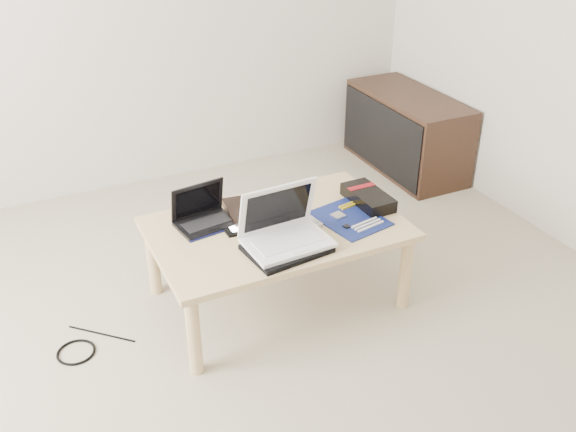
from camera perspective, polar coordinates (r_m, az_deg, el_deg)
name	(u,v)px	position (r m, az deg, el deg)	size (l,w,h in m)	color
ground	(236,394)	(2.60, -4.62, -15.52)	(4.00, 4.00, 0.00)	#B5AB92
coffee_table	(277,235)	(2.86, -0.99, -1.70)	(1.10, 0.70, 0.40)	#D4B580
media_cabinet	(406,132)	(4.28, 10.41, 7.36)	(0.41, 0.90, 0.50)	#342015
book	(260,208)	(2.94, -2.52, 0.70)	(0.32, 0.28, 0.03)	black
netbook	(203,216)	(2.85, -7.53, -0.01)	(0.27, 0.22, 0.18)	black
tablet	(247,221)	(2.86, -3.65, -0.48)	(0.24, 0.18, 0.01)	black
remote	(304,217)	(2.88, 1.46, -0.06)	(0.08, 0.22, 0.02)	#B2B3B7
neoprene_sleeve	(287,249)	(2.65, -0.12, -2.91)	(0.33, 0.24, 0.02)	black
white_laptop	(284,230)	(2.66, -0.35, -1.28)	(0.36, 0.26, 0.24)	white
motherboard	(350,218)	(2.89, 5.52, -0.20)	(0.31, 0.36, 0.01)	#0C1C52
gpu_box	(368,198)	(3.02, 7.12, 1.64)	(0.14, 0.28, 0.06)	black
cable_coil	(257,238)	(2.74, -2.73, -1.96)	(0.10, 0.10, 0.01)	black
floor_cable_coil	(76,352)	(2.90, -18.33, -11.42)	(0.16, 0.16, 0.01)	black
floor_cable_trail	(102,334)	(2.96, -16.24, -10.03)	(0.01, 0.01, 0.33)	black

